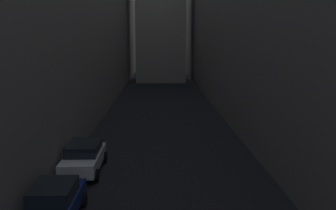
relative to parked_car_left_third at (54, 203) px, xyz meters
The scene contains 3 objects.
ground_plane 28.48m from the parked_car_left_third, 81.11° to the left, with size 264.00×264.00×0.00m, color black.
parked_car_left_third is the anchor object (origin of this frame).
parked_car_left_far 5.86m from the parked_car_left_third, 90.00° to the left, with size 2.02×4.41×1.57m.
Camera 1 is at (-0.34, 5.90, 7.01)m, focal length 40.72 mm.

